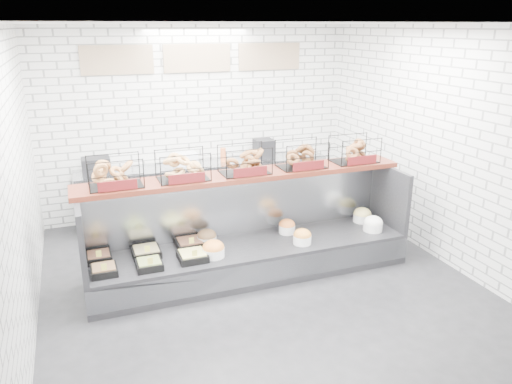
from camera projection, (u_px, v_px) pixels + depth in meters
name	position (u px, v px, depth m)	size (l,w,h in m)	color
ground	(260.00, 284.00, 6.06)	(5.50, 5.50, 0.00)	black
room_shell	(242.00, 107.00, 5.94)	(5.02, 5.51, 3.01)	white
display_case	(249.00, 248.00, 6.26)	(4.00, 0.90, 1.20)	black
bagel_shelf	(245.00, 163.00, 6.08)	(4.10, 0.50, 0.40)	#44170E
prep_counter	(206.00, 189.00, 8.06)	(4.00, 0.60, 1.20)	#93969B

